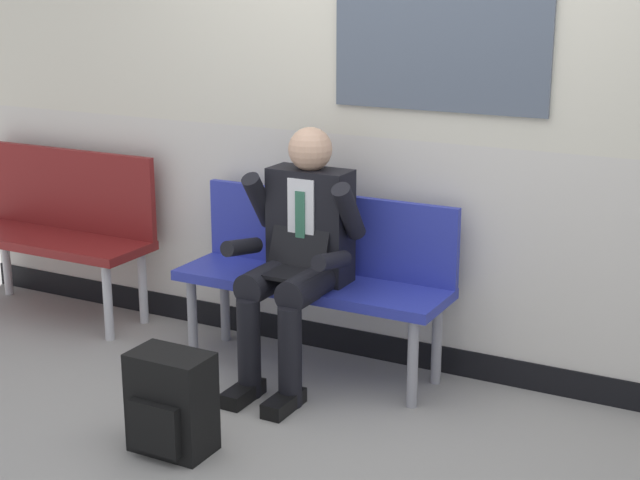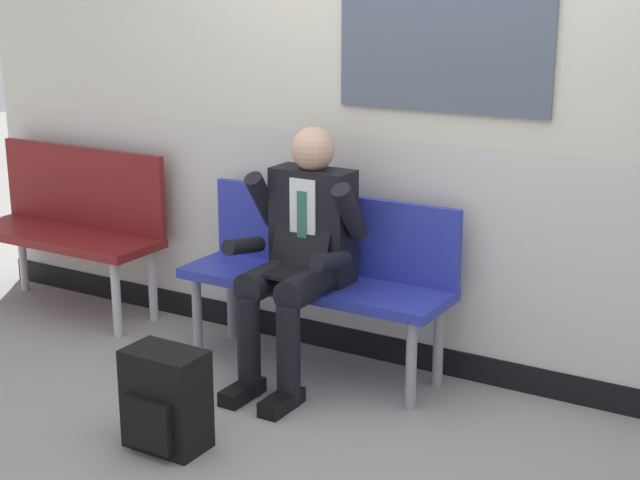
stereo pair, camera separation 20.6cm
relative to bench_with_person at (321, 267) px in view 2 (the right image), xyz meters
name	(u,v)px [view 2 (the right image)]	position (x,y,z in m)	size (l,w,h in m)	color
ground_plane	(329,414)	(0.32, -0.46, -0.52)	(18.00, 18.00, 0.00)	gray
station_wall	(408,77)	(0.32, 0.28, 0.92)	(5.47, 0.16, 2.90)	beige
bench_with_person	(321,267)	(0.00, 0.00, 0.00)	(1.38, 0.42, 0.88)	#28339E
bench_empty	(72,218)	(-1.69, 0.01, 0.03)	(1.21, 0.42, 0.95)	maroon
person_seated	(299,251)	(0.00, -0.20, 0.13)	(0.57, 0.70, 1.23)	black
backpack	(165,401)	(-0.11, -1.08, -0.31)	(0.34, 0.25, 0.43)	black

